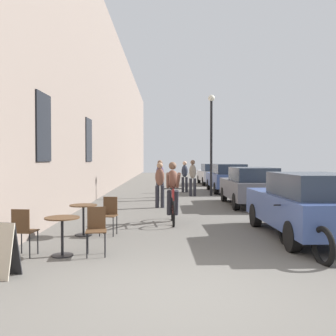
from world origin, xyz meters
TOP-DOWN VIEW (x-y plane):
  - ground_plane at (0.00, 0.00)m, footprint 88.00×88.00m
  - building_facade_left at (-3.45, 14.00)m, footprint 0.54×68.00m
  - cafe_table_near at (-2.07, 2.04)m, footprint 0.64×0.64m
  - cafe_chair_near_toward_street at (-1.45, 2.11)m, footprint 0.43×0.43m
  - cafe_chair_near_toward_wall at (-2.76, 1.96)m, footprint 0.42×0.42m
  - cafe_table_mid at (-2.08, 3.93)m, footprint 0.64×0.64m
  - cafe_chair_mid_toward_street at (-1.49, 4.00)m, footprint 0.43×0.43m
  - cyclist_on_bicycle at (0.05, 5.72)m, footprint 0.52×1.76m
  - pedestrian_near at (-0.36, 8.95)m, footprint 0.38×0.30m
  - pedestrian_mid at (-0.39, 11.49)m, footprint 0.38×0.30m
  - pedestrian_far at (1.16, 13.23)m, footprint 0.35×0.25m
  - pedestrian_furthest at (0.88, 15.40)m, footprint 0.37×0.29m
  - street_lamp at (2.08, 13.46)m, footprint 0.32×0.32m
  - parked_car_nearest at (3.06, 3.58)m, footprint 1.84×4.21m
  - parked_car_second at (3.10, 9.51)m, footprint 1.76×4.15m
  - parked_car_third at (3.20, 15.46)m, footprint 1.86×4.31m
  - parked_car_fourth at (3.13, 21.51)m, footprint 1.82×4.12m
  - parked_motorcycle at (2.45, 2.16)m, footprint 0.62×2.14m

SIDE VIEW (x-z plane):
  - ground_plane at x=0.00m, z-range 0.00..0.00m
  - parked_motorcycle at x=2.45m, z-range -0.05..0.86m
  - cafe_chair_near_toward_street at x=-1.45m, z-range 0.07..0.96m
  - cafe_chair_near_toward_wall at x=-2.76m, z-range 0.07..0.96m
  - cafe_chair_mid_toward_street at x=-1.49m, z-range 0.07..0.96m
  - cafe_table_near at x=-2.07m, z-range 0.16..0.88m
  - cafe_table_mid at x=-2.08m, z-range 0.16..0.88m
  - parked_car_fourth at x=3.13m, z-range 0.03..1.48m
  - parked_car_second at x=3.10m, z-range 0.03..1.50m
  - parked_car_nearest at x=3.06m, z-range 0.03..1.51m
  - parked_car_third at x=3.20m, z-range 0.03..1.55m
  - cyclist_on_bicycle at x=0.05m, z-range -0.06..1.68m
  - pedestrian_near at x=-0.36m, z-range 0.10..1.77m
  - pedestrian_furthest at x=0.88m, z-range 0.11..1.78m
  - pedestrian_mid at x=-0.39m, z-range 0.11..1.85m
  - pedestrian_far at x=1.16m, z-range 0.11..1.86m
  - street_lamp at x=2.08m, z-range 0.66..5.56m
  - building_facade_left at x=-3.45m, z-range 0.00..9.66m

